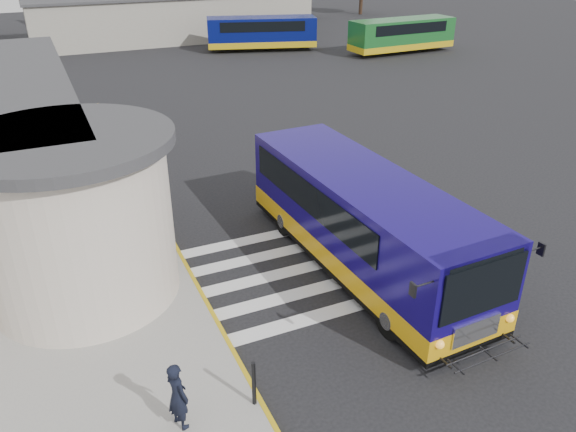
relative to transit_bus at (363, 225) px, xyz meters
name	(u,v)px	position (x,y,z in m)	size (l,w,h in m)	color
ground	(310,252)	(-1.10, 1.39, -1.47)	(140.00, 140.00, 0.00)	black
sidewalk	(15,252)	(-10.10, 5.39, -1.39)	(10.00, 34.00, 0.15)	gray
curb_strip	(162,223)	(-5.15, 5.39, -1.39)	(0.12, 34.00, 0.16)	gold
crosswalk	(307,267)	(-1.60, 0.59, -1.46)	(8.00, 5.35, 0.01)	silver
depot_building	(172,16)	(4.90, 43.39, 0.64)	(26.40, 8.40, 4.20)	gray
transit_bus	(363,225)	(0.00, 0.00, 0.00)	(3.97, 11.00, 3.07)	#12085E
pedestrian_a	(178,395)	(-6.96, -4.12, -0.50)	(0.60, 0.39, 1.65)	black
pedestrian_b	(99,281)	(-7.84, 0.91, -0.46)	(0.84, 0.65, 1.73)	black
bollard	(254,383)	(-5.30, -4.23, -0.73)	(0.10, 0.10, 1.17)	black
far_bus_a	(261,32)	(10.60, 34.54, 0.11)	(9.79, 5.18, 2.43)	#060D50
far_bus_b	(402,34)	(21.21, 28.52, 0.11)	(9.50, 2.99, 2.43)	#165521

